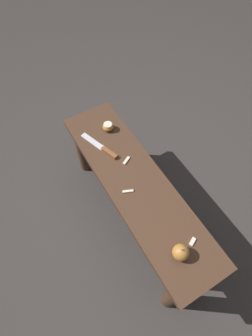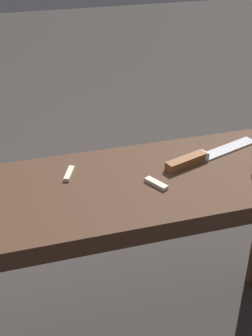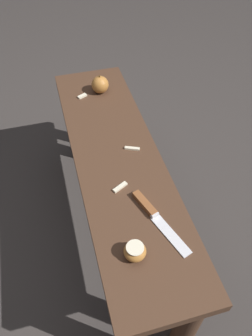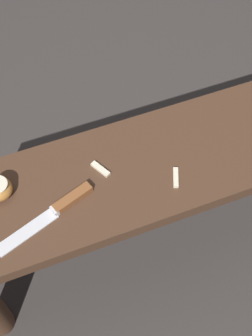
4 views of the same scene
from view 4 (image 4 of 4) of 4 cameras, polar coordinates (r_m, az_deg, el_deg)
name	(u,v)px [view 4 (image 4 of 4)]	position (r m, az deg, el deg)	size (l,w,h in m)	color
ground_plane	(149,239)	(1.62, 2.79, -8.67)	(8.00, 8.00, 0.00)	#383330
wooden_bench	(154,186)	(1.30, 3.45, -2.25)	(1.18, 0.31, 0.49)	#472D1E
knife	(59,208)	(1.12, -8.13, -4.84)	(0.26, 0.11, 0.02)	silver
apple_slice_center	(100,169)	(1.17, -3.13, -0.12)	(0.04, 0.06, 0.01)	beige
apple_slice_near_bowl	(176,177)	(1.16, 6.08, -1.15)	(0.03, 0.06, 0.01)	beige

